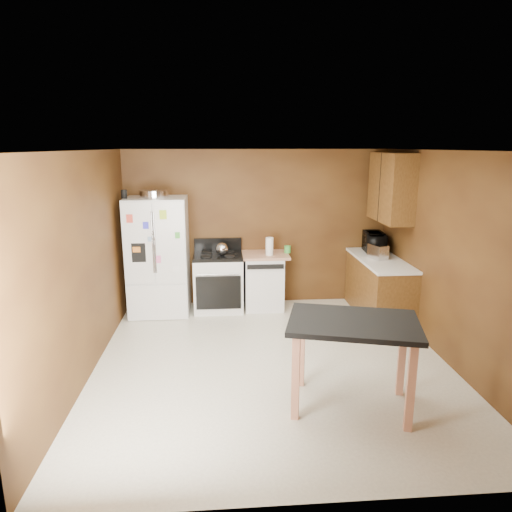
{
  "coord_description": "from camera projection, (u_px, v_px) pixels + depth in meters",
  "views": [
    {
      "loc": [
        -0.58,
        -5.02,
        2.55
      ],
      "look_at": [
        -0.13,
        0.85,
        1.12
      ],
      "focal_mm": 32.0,
      "sensor_mm": 36.0,
      "label": 1
    }
  ],
  "objects": [
    {
      "name": "paper_towel",
      "position": [
        269.0,
        246.0,
        7.08
      ],
      "size": [
        0.14,
        0.14,
        0.28
      ],
      "primitive_type": "cylinder",
      "rotation": [
        0.0,
        0.0,
        0.16
      ],
      "color": "white",
      "rests_on": "dishwasher"
    },
    {
      "name": "dishwasher",
      "position": [
        264.0,
        280.0,
        7.3
      ],
      "size": [
        0.78,
        0.63,
        0.89
      ],
      "color": "white",
      "rests_on": "ground"
    },
    {
      "name": "refrigerator",
      "position": [
        158.0,
        256.0,
        6.99
      ],
      "size": [
        0.9,
        0.8,
        1.8
      ],
      "color": "white",
      "rests_on": "ground"
    },
    {
      "name": "ceiling",
      "position": [
        274.0,
        150.0,
        4.92
      ],
      "size": [
        4.5,
        4.5,
        0.0
      ],
      "primitive_type": "plane",
      "rotation": [
        3.14,
        0.0,
        0.0
      ],
      "color": "white",
      "rests_on": "ground"
    },
    {
      "name": "wall_front",
      "position": [
        311.0,
        346.0,
        3.04
      ],
      "size": [
        4.2,
        0.0,
        4.2
      ],
      "primitive_type": "plane",
      "rotation": [
        -1.57,
        0.0,
        0.0
      ],
      "color": "brown",
      "rests_on": "ground"
    },
    {
      "name": "right_cabinets",
      "position": [
        383.0,
        258.0,
        6.87
      ],
      "size": [
        0.63,
        1.58,
        2.45
      ],
      "color": "brown",
      "rests_on": "ground"
    },
    {
      "name": "wall_right",
      "position": [
        450.0,
        259.0,
        5.37
      ],
      "size": [
        0.0,
        4.5,
        4.5
      ],
      "primitive_type": "plane",
      "rotation": [
        1.57,
        0.0,
        -1.57
      ],
      "color": "brown",
      "rests_on": "ground"
    },
    {
      "name": "gas_range",
      "position": [
        218.0,
        281.0,
        7.22
      ],
      "size": [
        0.76,
        0.68,
        1.1
      ],
      "color": "white",
      "rests_on": "ground"
    },
    {
      "name": "wall_left",
      "position": [
        85.0,
        266.0,
        5.06
      ],
      "size": [
        0.0,
        4.5,
        4.5
      ],
      "primitive_type": "plane",
      "rotation": [
        1.57,
        0.0,
        1.57
      ],
      "color": "brown",
      "rests_on": "ground"
    },
    {
      "name": "kettle",
      "position": [
        222.0,
        249.0,
        7.05
      ],
      "size": [
        0.19,
        0.19,
        0.19
      ],
      "primitive_type": "sphere",
      "color": "silver",
      "rests_on": "gas_range"
    },
    {
      "name": "toaster",
      "position": [
        378.0,
        252.0,
        6.83
      ],
      "size": [
        0.26,
        0.33,
        0.21
      ],
      "primitive_type": "cube",
      "rotation": [
        0.0,
        0.0,
        0.33
      ],
      "color": "silver",
      "rests_on": "right_cabinets"
    },
    {
      "name": "wall_back",
      "position": [
        257.0,
        228.0,
        7.4
      ],
      "size": [
        4.2,
        0.0,
        4.2
      ],
      "primitive_type": "plane",
      "rotation": [
        1.57,
        0.0,
        0.0
      ],
      "color": "brown",
      "rests_on": "ground"
    },
    {
      "name": "green_canister",
      "position": [
        287.0,
        249.0,
        7.25
      ],
      "size": [
        0.13,
        0.13,
        0.11
      ],
      "primitive_type": "cylinder",
      "rotation": [
        0.0,
        0.0,
        -0.38
      ],
      "color": "green",
      "rests_on": "dishwasher"
    },
    {
      "name": "pen_cup",
      "position": [
        124.0,
        194.0,
        6.64
      ],
      "size": [
        0.08,
        0.08,
        0.13
      ],
      "primitive_type": "cylinder",
      "color": "black",
      "rests_on": "refrigerator"
    },
    {
      "name": "floor",
      "position": [
        272.0,
        362.0,
        5.51
      ],
      "size": [
        4.5,
        4.5,
        0.0
      ],
      "primitive_type": "plane",
      "color": "silver",
      "rests_on": "ground"
    },
    {
      "name": "roasting_pan",
      "position": [
        154.0,
        194.0,
        6.78
      ],
      "size": [
        0.43,
        0.43,
        0.11
      ],
      "primitive_type": "cylinder",
      "color": "silver",
      "rests_on": "refrigerator"
    },
    {
      "name": "microwave",
      "position": [
        374.0,
        243.0,
        7.23
      ],
      "size": [
        0.39,
        0.55,
        0.29
      ],
      "primitive_type": "imported",
      "rotation": [
        0.0,
        0.0,
        1.49
      ],
      "color": "black",
      "rests_on": "right_cabinets"
    },
    {
      "name": "island",
      "position": [
        353.0,
        334.0,
        4.42
      ],
      "size": [
        1.41,
        1.12,
        0.91
      ],
      "color": "black",
      "rests_on": "ground"
    }
  ]
}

